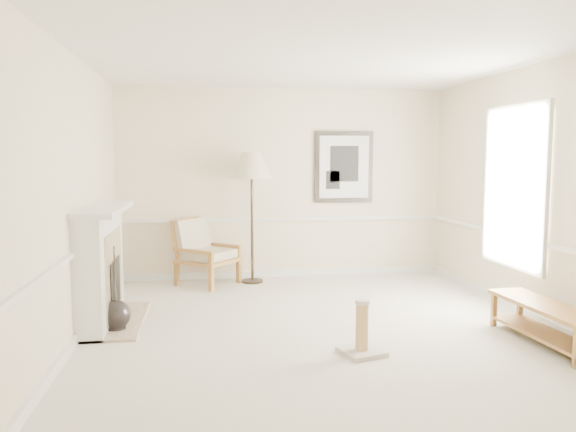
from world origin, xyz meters
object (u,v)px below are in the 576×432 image
at_px(floor_lamp, 252,169).
at_px(bench, 545,317).
at_px(floor_vase, 116,316).
at_px(armchair, 202,249).
at_px(scratching_post, 362,337).

xyz_separation_m(floor_lamp, bench, (2.65, -3.19, -1.41)).
xyz_separation_m(floor_vase, floor_lamp, (1.64, 2.15, 1.51)).
xyz_separation_m(armchair, floor_lamp, (0.73, -0.03, 1.16)).
relative_size(armchair, bench, 0.74).
relative_size(floor_vase, armchair, 0.88).
bearing_deg(floor_vase, bench, -13.59).
bearing_deg(bench, armchair, 136.43).
height_order(floor_vase, bench, floor_vase).
bearing_deg(floor_vase, floor_lamp, 52.69).
bearing_deg(armchair, floor_lamp, -52.30).
bearing_deg(bench, floor_lamp, 129.73).
bearing_deg(scratching_post, armchair, 114.74).
relative_size(armchair, scratching_post, 2.02).
bearing_deg(scratching_post, floor_lamp, 103.32).
bearing_deg(armchair, bench, -93.43).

